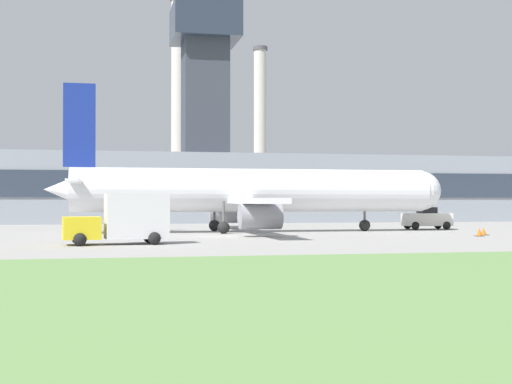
# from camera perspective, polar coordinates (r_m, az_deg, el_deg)

# --- Properties ---
(ground_plane) EXTENTS (400.00, 400.00, 0.00)m
(ground_plane) POSITION_cam_1_polar(r_m,az_deg,el_deg) (48.25, -1.97, -3.54)
(ground_plane) COLOR #999691
(terminal_building) EXTENTS (81.01, 12.47, 24.55)m
(terminal_building) POSITION_cam_1_polar(r_m,az_deg,el_deg) (80.73, -5.79, 0.91)
(terminal_building) COLOR #8C939E
(terminal_building) RESTS_ON ground_plane
(smokestack_left) EXTENTS (2.88, 2.88, 36.18)m
(smokestack_left) POSITION_cam_1_polar(r_m,az_deg,el_deg) (118.78, -6.20, 6.94)
(smokestack_left) COLOR beige
(smokestack_left) RESTS_ON ground_plane
(smokestack_right) EXTENTS (2.50, 2.50, 28.68)m
(smokestack_right) POSITION_cam_1_polar(r_m,az_deg,el_deg) (121.47, 0.34, 4.97)
(smokestack_right) COLOR beige
(smokestack_right) RESTS_ON ground_plane
(airplane) EXTENTS (30.73, 25.60, 10.93)m
(airplane) POSITION_cam_1_polar(r_m,az_deg,el_deg) (54.23, -0.60, 0.06)
(airplane) COLOR white
(airplane) RESTS_ON ground_plane
(pushback_tug) EXTENTS (3.97, 2.44, 1.85)m
(pushback_tug) POSITION_cam_1_polar(r_m,az_deg,el_deg) (61.36, 13.51, -2.14)
(pushback_tug) COLOR white
(pushback_tug) RESTS_ON ground_plane
(baggage_truck) EXTENTS (5.75, 2.82, 2.77)m
(baggage_truck) POSITION_cam_1_polar(r_m,az_deg,el_deg) (39.52, -10.52, -2.21)
(baggage_truck) COLOR yellow
(baggage_truck) RESTS_ON ground_plane
(traffic_cone_near_nose) EXTENTS (0.53, 0.53, 0.58)m
(traffic_cone_near_nose) POSITION_cam_1_polar(r_m,az_deg,el_deg) (50.21, 17.43, -3.09)
(traffic_cone_near_nose) COLOR black
(traffic_cone_near_nose) RESTS_ON ground_plane
(traffic_cone_wingtip) EXTENTS (0.61, 0.61, 0.53)m
(traffic_cone_wingtip) POSITION_cam_1_polar(r_m,az_deg,el_deg) (52.01, 17.73, -3.04)
(traffic_cone_wingtip) COLOR black
(traffic_cone_wingtip) RESTS_ON ground_plane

